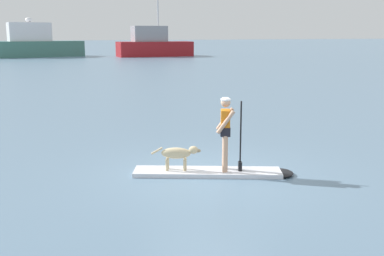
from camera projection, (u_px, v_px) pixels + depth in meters
ground_plane at (207, 174)px, 10.92m from camera, size 400.00×400.00×0.00m
paddleboard at (217, 172)px, 10.90m from camera, size 3.65×2.03×0.10m
person_paddler at (226, 128)px, 10.70m from camera, size 0.68×0.59×1.69m
dog at (178, 154)px, 10.84m from camera, size 1.08×0.51×0.57m
moored_boat_far_port at (35, 44)px, 63.37m from camera, size 12.37×4.95×5.18m
moored_boat_port at (153, 45)px, 65.10m from camera, size 10.20×3.50×11.37m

